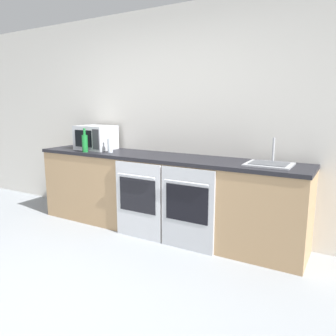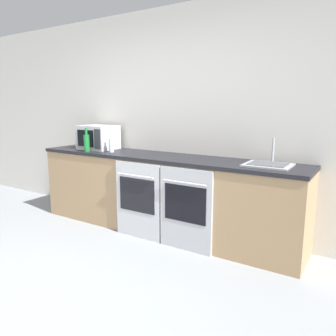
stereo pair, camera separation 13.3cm
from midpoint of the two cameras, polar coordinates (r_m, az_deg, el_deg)
name	(u,v)px [view 1 (the left image)]	position (r m, az deg, el deg)	size (l,w,h in m)	color
ground_plane	(26,314)	(2.80, -24.80, -22.16)	(16.00, 16.00, 0.00)	gray
wall_back	(174,120)	(3.99, 0.13, 8.31)	(10.00, 0.06, 2.60)	silver
counter_back	(161,194)	(3.85, -2.28, -4.52)	(3.30, 0.61, 0.91)	tan
oven_left	(138,200)	(3.67, -6.27, -5.65)	(0.59, 0.06, 0.86)	silver
oven_right	(187,209)	(3.36, 2.21, -7.18)	(0.59, 0.06, 0.86)	#B7BABF
microwave	(96,137)	(4.39, -13.31, 5.19)	(0.46, 0.37, 0.31)	#B7BABF
bottle_green	(85,143)	(4.17, -15.17, 4.27)	(0.07, 0.07, 0.29)	#19722D
bottle_clear	(110,145)	(4.06, -10.99, 3.96)	(0.06, 0.06, 0.23)	silver
sink	(269,163)	(3.28, 16.14, 0.76)	(0.43, 0.37, 0.25)	#A8AAAF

